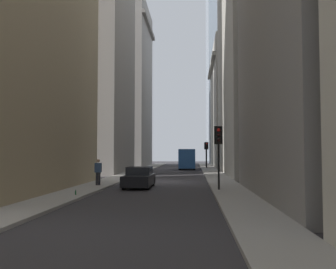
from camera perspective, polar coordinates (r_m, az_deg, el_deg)
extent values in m
plane|color=#302D30|center=(29.44, -0.40, -7.53)|extent=(135.00, 135.00, 0.00)
cube|color=gray|center=(30.12, -9.03, -7.25)|extent=(90.00, 2.20, 0.14)
cube|color=gray|center=(29.43, 8.45, -7.36)|extent=(90.00, 2.20, 0.14)
cube|color=#B7B2A5|center=(61.30, 11.87, 4.32)|extent=(17.61, 10.00, 20.01)
cube|color=#9C978C|center=(62.04, 6.91, 10.59)|extent=(17.61, 0.50, 0.60)
cube|color=#B7B2A5|center=(41.45, 15.96, 14.27)|extent=(18.66, 10.00, 29.06)
cube|color=gray|center=(45.56, -13.08, 15.75)|extent=(12.46, 10.00, 33.78)
cube|color=gray|center=(63.33, -7.81, 7.67)|extent=(14.24, 10.00, 27.91)
cube|color=slate|center=(65.21, -3.02, 16.83)|extent=(14.24, 0.50, 0.60)
cube|color=#93A3B2|center=(87.38, 11.01, 14.05)|extent=(16.65, 14.00, 55.54)
cube|color=#285699|center=(49.89, 3.06, -3.85)|extent=(4.60, 2.25, 2.60)
cube|color=#38383D|center=(53.10, 3.13, -4.17)|extent=(1.90, 2.25, 1.90)
cube|color=black|center=(53.09, 3.12, -3.52)|extent=(1.92, 2.09, 0.64)
cylinder|color=black|center=(53.11, 4.19, -4.98)|extent=(0.88, 0.28, 0.88)
cylinder|color=black|center=(53.15, 2.06, -4.98)|extent=(0.88, 0.28, 0.88)
cylinder|color=black|center=(48.52, 4.21, -5.18)|extent=(0.88, 0.28, 0.88)
cylinder|color=black|center=(48.55, 1.87, -5.18)|extent=(0.88, 0.28, 0.88)
cube|color=black|center=(24.52, -4.62, -7.22)|extent=(4.30, 1.78, 0.70)
cube|color=black|center=(24.68, -4.54, -5.75)|extent=(2.10, 1.58, 0.54)
cylinder|color=black|center=(23.09, -3.20, -8.00)|extent=(0.64, 0.22, 0.64)
cylinder|color=black|center=(23.34, -7.04, -7.93)|extent=(0.64, 0.22, 0.64)
cylinder|color=black|center=(25.77, -2.43, -7.47)|extent=(0.64, 0.22, 0.64)
cylinder|color=black|center=(25.99, -5.88, -7.42)|extent=(0.64, 0.22, 0.64)
cylinder|color=black|center=(21.95, 8.09, -4.98)|extent=(0.12, 0.12, 2.85)
cube|color=black|center=(21.96, 8.06, -0.09)|extent=(0.28, 0.32, 0.90)
cube|color=black|center=(22.11, 8.03, -0.11)|extent=(0.03, 0.52, 1.10)
sphere|color=red|center=(21.82, 8.08, 0.72)|extent=(0.20, 0.20, 0.20)
sphere|color=black|center=(21.80, 8.09, -0.07)|extent=(0.20, 0.20, 0.20)
sphere|color=black|center=(21.79, 8.09, -0.85)|extent=(0.20, 0.20, 0.20)
cylinder|color=black|center=(55.90, 6.08, -3.73)|extent=(0.12, 0.12, 2.82)
cube|color=black|center=(55.91, 6.07, -1.82)|extent=(0.28, 0.32, 0.90)
cube|color=black|center=(56.06, 6.06, -1.82)|extent=(0.03, 0.52, 1.10)
sphere|color=black|center=(55.75, 6.07, -1.51)|extent=(0.20, 0.20, 0.20)
sphere|color=orange|center=(55.75, 6.08, -1.81)|extent=(0.20, 0.20, 0.20)
sphere|color=black|center=(55.74, 6.08, -2.12)|extent=(0.20, 0.20, 0.20)
cylinder|color=black|center=(52.65, 6.20, -3.80)|extent=(0.12, 0.12, 2.79)
cube|color=black|center=(52.65, 6.19, -1.79)|extent=(0.28, 0.32, 0.90)
cube|color=black|center=(52.80, 6.18, -1.80)|extent=(0.03, 0.52, 1.10)
sphere|color=red|center=(52.50, 6.19, -1.46)|extent=(0.20, 0.20, 0.20)
sphere|color=black|center=(52.49, 6.19, -1.79)|extent=(0.20, 0.20, 0.20)
sphere|color=black|center=(52.48, 6.20, -2.12)|extent=(0.20, 0.20, 0.20)
cylinder|color=black|center=(25.14, -10.91, -6.95)|extent=(0.16, 0.16, 0.87)
cylinder|color=black|center=(25.18, -11.28, -6.94)|extent=(0.16, 0.16, 0.87)
cube|color=navy|center=(25.11, -11.08, -5.21)|extent=(0.26, 0.44, 0.65)
sphere|color=#936B4C|center=(25.10, -11.07, -4.14)|extent=(0.22, 0.22, 0.22)
cylinder|color=#236033|center=(19.79, -14.51, -9.00)|extent=(0.07, 0.07, 0.20)
cylinder|color=#236033|center=(19.77, -14.51, -8.61)|extent=(0.03, 0.03, 0.07)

